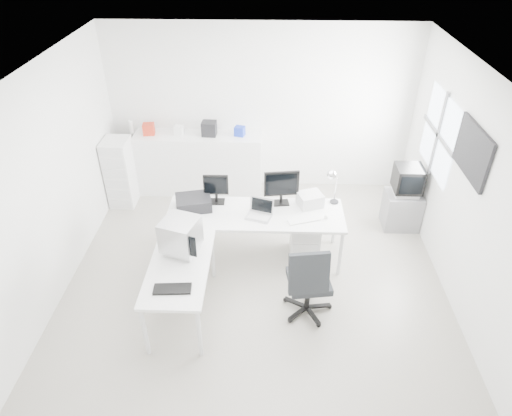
{
  "coord_description": "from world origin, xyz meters",
  "views": [
    {
      "loc": [
        0.16,
        -4.63,
        4.27
      ],
      "look_at": [
        0.0,
        0.2,
        1.0
      ],
      "focal_mm": 32.0,
      "sensor_mm": 36.0,
      "label": 1
    }
  ],
  "objects_px": {
    "lcd_monitor_large": "(281,188)",
    "laptop": "(259,210)",
    "main_desk": "(255,235)",
    "side_desk": "(182,289)",
    "crt_tv": "(408,181)",
    "drawer_pedestal": "(305,238)",
    "tv_cabinet": "(401,210)",
    "laser_printer": "(310,200)",
    "sideboard": "(200,163)",
    "filing_cabinet": "(120,172)",
    "inkjet_printer": "(194,203)",
    "crt_monitor": "(181,236)",
    "lcd_monitor_small": "(216,189)",
    "office_chair": "(309,278)"
  },
  "relations": [
    {
      "from": "lcd_monitor_large",
      "to": "laptop",
      "type": "xyz_separation_m",
      "value": [
        -0.3,
        -0.35,
        -0.13
      ]
    },
    {
      "from": "main_desk",
      "to": "side_desk",
      "type": "height_order",
      "value": "same"
    },
    {
      "from": "crt_tv",
      "to": "drawer_pedestal",
      "type": "bearing_deg",
      "value": -153.46
    },
    {
      "from": "main_desk",
      "to": "tv_cabinet",
      "type": "relative_size",
      "value": 4.09
    },
    {
      "from": "lcd_monitor_large",
      "to": "tv_cabinet",
      "type": "xyz_separation_m",
      "value": [
        1.89,
        0.57,
        -0.71
      ]
    },
    {
      "from": "laser_printer",
      "to": "sideboard",
      "type": "bearing_deg",
      "value": 118.44
    },
    {
      "from": "drawer_pedestal",
      "to": "filing_cabinet",
      "type": "relative_size",
      "value": 0.52
    },
    {
      "from": "sideboard",
      "to": "lcd_monitor_large",
      "type": "bearing_deg",
      "value": -48.45
    },
    {
      "from": "inkjet_printer",
      "to": "crt_tv",
      "type": "height_order",
      "value": "crt_tv"
    },
    {
      "from": "inkjet_printer",
      "to": "sideboard",
      "type": "xyz_separation_m",
      "value": [
        -0.17,
        1.69,
        -0.31
      ]
    },
    {
      "from": "laser_printer",
      "to": "filing_cabinet",
      "type": "relative_size",
      "value": 0.28
    },
    {
      "from": "lcd_monitor_large",
      "to": "laptop",
      "type": "relative_size",
      "value": 1.36
    },
    {
      "from": "side_desk",
      "to": "inkjet_printer",
      "type": "height_order",
      "value": "inkjet_printer"
    },
    {
      "from": "lcd_monitor_large",
      "to": "crt_monitor",
      "type": "relative_size",
      "value": 1.04
    },
    {
      "from": "main_desk",
      "to": "sideboard",
      "type": "height_order",
      "value": "sideboard"
    },
    {
      "from": "main_desk",
      "to": "drawer_pedestal",
      "type": "xyz_separation_m",
      "value": [
        0.7,
        0.05,
        -0.08
      ]
    },
    {
      "from": "filing_cabinet",
      "to": "main_desk",
      "type": "bearing_deg",
      "value": -30.73
    },
    {
      "from": "inkjet_printer",
      "to": "filing_cabinet",
      "type": "distance_m",
      "value": 1.9
    },
    {
      "from": "laptop",
      "to": "laser_printer",
      "type": "bearing_deg",
      "value": 43.1
    },
    {
      "from": "lcd_monitor_small",
      "to": "crt_tv",
      "type": "xyz_separation_m",
      "value": [
        2.79,
        0.57,
        -0.15
      ]
    },
    {
      "from": "crt_monitor",
      "to": "drawer_pedestal",
      "type": "bearing_deg",
      "value": 47.93
    },
    {
      "from": "laptop",
      "to": "crt_tv",
      "type": "distance_m",
      "value": 2.37
    },
    {
      "from": "crt_monitor",
      "to": "laser_printer",
      "type": "bearing_deg",
      "value": 51.56
    },
    {
      "from": "lcd_monitor_large",
      "to": "crt_tv",
      "type": "bearing_deg",
      "value": 8.59
    },
    {
      "from": "office_chair",
      "to": "filing_cabinet",
      "type": "relative_size",
      "value": 0.95
    },
    {
      "from": "side_desk",
      "to": "crt_monitor",
      "type": "xyz_separation_m",
      "value": [
        0.0,
        0.25,
        0.61
      ]
    },
    {
      "from": "crt_monitor",
      "to": "crt_tv",
      "type": "distance_m",
      "value": 3.51
    },
    {
      "from": "main_desk",
      "to": "inkjet_printer",
      "type": "distance_m",
      "value": 0.97
    },
    {
      "from": "main_desk",
      "to": "filing_cabinet",
      "type": "distance_m",
      "value": 2.64
    },
    {
      "from": "crt_tv",
      "to": "sideboard",
      "type": "bearing_deg",
      "value": 163.34
    },
    {
      "from": "main_desk",
      "to": "office_chair",
      "type": "height_order",
      "value": "office_chair"
    },
    {
      "from": "main_desk",
      "to": "inkjet_printer",
      "type": "height_order",
      "value": "inkjet_printer"
    },
    {
      "from": "filing_cabinet",
      "to": "laptop",
      "type": "bearing_deg",
      "value": -32.0
    },
    {
      "from": "laptop",
      "to": "crt_monitor",
      "type": "bearing_deg",
      "value": -121.66
    },
    {
      "from": "lcd_monitor_small",
      "to": "crt_tv",
      "type": "relative_size",
      "value": 0.86
    },
    {
      "from": "main_desk",
      "to": "crt_tv",
      "type": "bearing_deg",
      "value": 20.08
    },
    {
      "from": "lcd_monitor_large",
      "to": "tv_cabinet",
      "type": "relative_size",
      "value": 0.85
    },
    {
      "from": "lcd_monitor_large",
      "to": "lcd_monitor_small",
      "type": "bearing_deg",
      "value": 171.84
    },
    {
      "from": "main_desk",
      "to": "lcd_monitor_large",
      "type": "height_order",
      "value": "lcd_monitor_large"
    },
    {
      "from": "crt_monitor",
      "to": "sideboard",
      "type": "bearing_deg",
      "value": 111.41
    },
    {
      "from": "inkjet_printer",
      "to": "lcd_monitor_small",
      "type": "relative_size",
      "value": 1.1
    },
    {
      "from": "main_desk",
      "to": "lcd_monitor_small",
      "type": "distance_m",
      "value": 0.85
    },
    {
      "from": "lcd_monitor_small",
      "to": "laptop",
      "type": "bearing_deg",
      "value": -31.16
    },
    {
      "from": "inkjet_printer",
      "to": "tv_cabinet",
      "type": "distance_m",
      "value": 3.22
    },
    {
      "from": "laser_printer",
      "to": "crt_monitor",
      "type": "height_order",
      "value": "crt_monitor"
    },
    {
      "from": "laptop",
      "to": "laser_printer",
      "type": "xyz_separation_m",
      "value": [
        0.7,
        0.32,
        -0.03
      ]
    },
    {
      "from": "crt_tv",
      "to": "side_desk",
      "type": "bearing_deg",
      "value": -148.15
    },
    {
      "from": "crt_monitor",
      "to": "filing_cabinet",
      "type": "distance_m",
      "value": 2.64
    },
    {
      "from": "main_desk",
      "to": "drawer_pedestal",
      "type": "height_order",
      "value": "main_desk"
    },
    {
      "from": "lcd_monitor_large",
      "to": "crt_monitor",
      "type": "height_order",
      "value": "lcd_monitor_large"
    }
  ]
}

